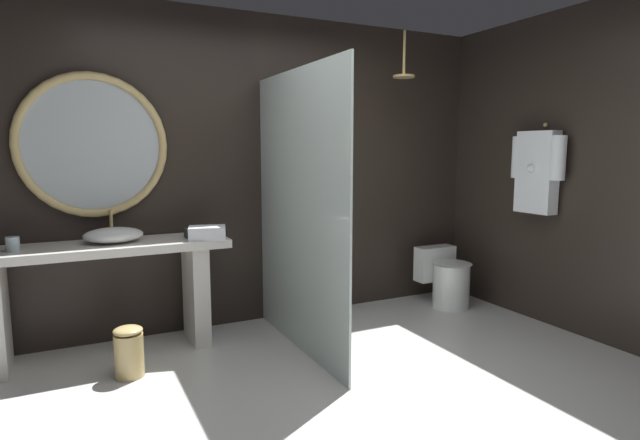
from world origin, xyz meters
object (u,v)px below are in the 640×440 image
object	(u,v)px
waste_bin	(129,351)
folded_hand_towel	(207,233)
tumbler_cup	(13,244)
toilet	(446,278)
vessel_sink	(114,235)
round_wall_mirror	(93,145)
hanging_bathrobe	(537,169)
tissue_box	(196,233)
rain_shower_head	(404,71)

from	to	relation	value
waste_bin	folded_hand_towel	distance (m)	0.98
tumbler_cup	toilet	distance (m)	3.59
vessel_sink	round_wall_mirror	distance (m)	0.68
tumbler_cup	hanging_bathrobe	size ratio (longest dim) A/B	0.13
vessel_sink	waste_bin	distance (m)	0.85
tumbler_cup	tissue_box	world-z (taller)	tumbler_cup
toilet	vessel_sink	bearing A→B (deg)	176.73
tissue_box	folded_hand_towel	size ratio (longest dim) A/B	0.57
tissue_box	hanging_bathrobe	bearing A→B (deg)	-16.65
vessel_sink	waste_bin	xyz separation A→B (m)	(0.02, -0.48, -0.70)
rain_shower_head	folded_hand_towel	bearing A→B (deg)	-177.96
toilet	hanging_bathrobe	bearing A→B (deg)	-63.20
hanging_bathrobe	waste_bin	world-z (taller)	hanging_bathrobe
vessel_sink	tumbler_cup	size ratio (longest dim) A/B	4.18
hanging_bathrobe	toilet	size ratio (longest dim) A/B	1.39
hanging_bathrobe	toilet	xyz separation A→B (m)	(-0.35, 0.68, -1.06)
vessel_sink	rain_shower_head	size ratio (longest dim) A/B	1.03
tumbler_cup	folded_hand_towel	xyz separation A→B (m)	(1.26, -0.11, 0.00)
waste_bin	folded_hand_towel	world-z (taller)	folded_hand_towel
toilet	folded_hand_towel	world-z (taller)	folded_hand_towel
round_wall_mirror	folded_hand_towel	xyz separation A→B (m)	(0.73, -0.38, -0.64)
vessel_sink	round_wall_mirror	xyz separation A→B (m)	(-0.09, 0.21, 0.64)
rain_shower_head	toilet	bearing A→B (deg)	-6.64
vessel_sink	tumbler_cup	distance (m)	0.62
hanging_bathrobe	toilet	bearing A→B (deg)	116.80
hanging_bathrobe	waste_bin	size ratio (longest dim) A/B	2.21
tissue_box	waste_bin	distance (m)	0.98
waste_bin	tissue_box	bearing A→B (deg)	37.93
tissue_box	folded_hand_towel	xyz separation A→B (m)	(0.06, -0.12, 0.01)
round_wall_mirror	hanging_bathrobe	xyz separation A→B (m)	(3.35, -1.06, -0.19)
toilet	folded_hand_towel	size ratio (longest dim) A/B	2.04
tissue_box	rain_shower_head	xyz separation A→B (m)	(1.84, -0.06, 1.30)
tissue_box	folded_hand_towel	bearing A→B (deg)	-64.65
tumbler_cup	folded_hand_towel	bearing A→B (deg)	-4.96
tumbler_cup	waste_bin	world-z (taller)	tumbler_cup
toilet	tumbler_cup	bearing A→B (deg)	178.32
tumbler_cup	rain_shower_head	xyz separation A→B (m)	(3.04, -0.05, 1.29)
tumbler_cup	rain_shower_head	bearing A→B (deg)	-0.86
rain_shower_head	folded_hand_towel	distance (m)	2.20
toilet	waste_bin	size ratio (longest dim) A/B	1.59
vessel_sink	toilet	xyz separation A→B (m)	(2.92, -0.17, -0.61)
tissue_box	round_wall_mirror	distance (m)	0.97
tissue_box	hanging_bathrobe	xyz separation A→B (m)	(2.69, -0.80, 0.47)
vessel_sink	round_wall_mirror	world-z (taller)	round_wall_mirror
tumbler_cup	round_wall_mirror	xyz separation A→B (m)	(0.53, 0.27, 0.64)
hanging_bathrobe	folded_hand_towel	xyz separation A→B (m)	(-2.63, 0.68, -0.45)
tumbler_cup	waste_bin	bearing A→B (deg)	-33.15
round_wall_mirror	rain_shower_head	xyz separation A→B (m)	(2.51, -0.32, 0.65)
tumbler_cup	folded_hand_towel	distance (m)	1.26
tumbler_cup	toilet	size ratio (longest dim) A/B	0.18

